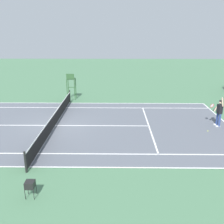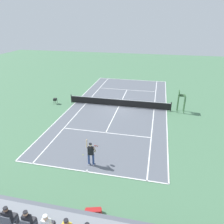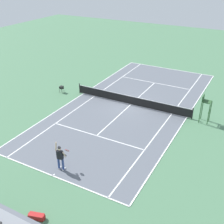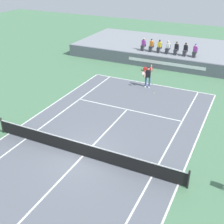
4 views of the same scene
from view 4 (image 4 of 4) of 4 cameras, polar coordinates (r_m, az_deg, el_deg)
The scene contains 15 objects.
ground_plane at distance 16.97m, azimuth -5.69°, elevation -8.56°, with size 80.00×80.00×0.00m, color #4C7A56.
court at distance 16.96m, azimuth -5.69°, elevation -8.53°, with size 11.08×23.88×0.03m.
net at distance 16.66m, azimuth -5.77°, elevation -7.11°, with size 11.98×0.10×1.07m.
barrier_wall at distance 30.08m, azimuth 10.35°, elevation 9.19°, with size 22.43×0.25×1.27m.
bleacher_platform at distance 34.55m, azimuth 12.67°, elevation 11.40°, with size 22.43×9.37×1.27m, color gray.
spectator_seated_0 at distance 31.85m, azimuth 6.06°, elevation 12.87°, with size 0.44×0.60×1.27m.
spectator_seated_1 at distance 31.57m, azimuth 7.61°, elevation 12.65°, with size 0.44×0.60×1.27m.
spectator_seated_2 at distance 31.33m, azimuth 9.12°, elevation 12.42°, with size 0.44×0.60×1.27m.
spectator_seated_3 at distance 31.10m, azimuth 10.72°, elevation 12.18°, with size 0.44×0.60×1.27m.
spectator_seated_4 at distance 30.89m, azimuth 12.31°, elevation 11.92°, with size 0.44×0.60×1.27m.
spectator_seated_5 at distance 30.70m, azimuth 14.00°, elevation 11.64°, with size 0.44×0.60×1.27m.
spectator_seated_6 at distance 30.53m, azimuth 15.75°, elevation 11.34°, with size 0.44×0.60×1.27m.
tennis_player at distance 25.46m, azimuth 6.96°, elevation 6.85°, with size 0.75×0.69×2.08m.
tennis_ball at distance 24.70m, azimuth 8.21°, elevation 3.67°, with size 0.07×0.07×0.07m, color #D1E533.
equipment_bag at distance 29.68m, azimuth 6.97°, elevation 8.22°, with size 0.95×0.56×0.32m.
Camera 4 is at (7.40, -11.51, 10.03)m, focal length 47.20 mm.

